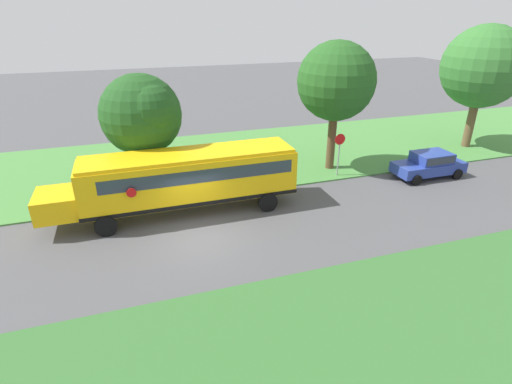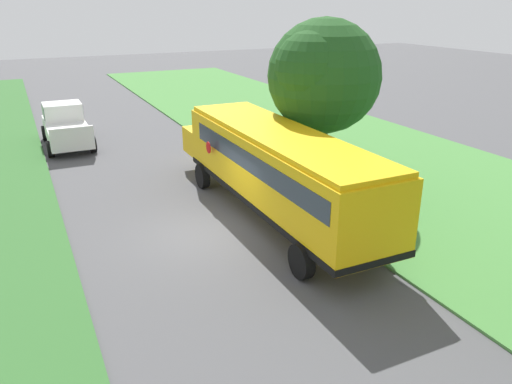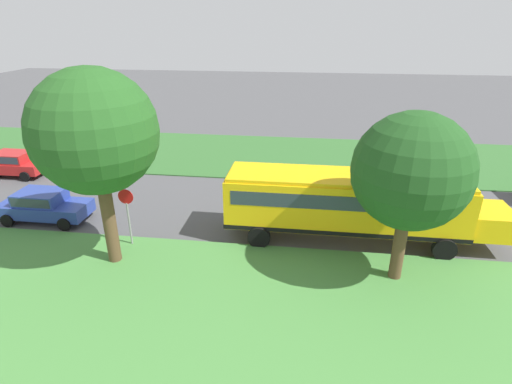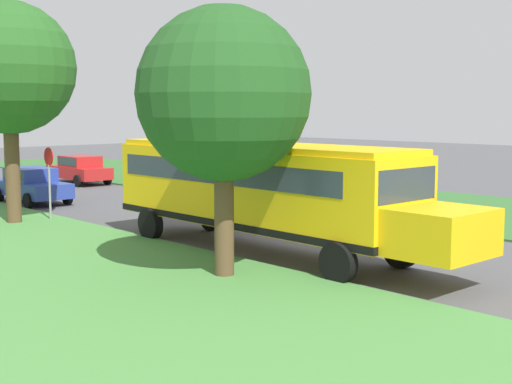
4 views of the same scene
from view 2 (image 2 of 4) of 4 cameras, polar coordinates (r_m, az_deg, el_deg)
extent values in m
plane|color=#4C4C4F|center=(16.50, -6.23, -4.73)|extent=(120.00, 120.00, 0.00)
cube|color=#47843D|center=(21.62, 19.54, 0.60)|extent=(12.00, 80.00, 0.08)
cube|color=yellow|center=(16.71, 2.66, 2.74)|extent=(2.50, 10.50, 2.20)
cube|color=yellow|center=(22.29, -4.94, 5.89)|extent=(2.20, 1.90, 1.10)
cube|color=yellow|center=(16.38, 2.73, 6.67)|extent=(2.35, 10.29, 0.16)
cube|color=black|center=(17.04, 2.60, -0.39)|extent=(2.54, 10.54, 0.20)
cube|color=#2D3842|center=(16.32, 3.18, 3.99)|extent=(2.53, 9.24, 0.64)
cube|color=#2D3842|center=(21.14, -4.04, 7.91)|extent=(2.25, 0.12, 0.80)
cylinder|color=red|center=(18.63, -5.46, 5.08)|extent=(0.03, 0.44, 0.44)
cylinder|color=black|center=(20.33, -6.13, 1.85)|extent=(0.30, 1.00, 1.00)
cylinder|color=black|center=(21.24, 0.23, 2.81)|extent=(0.30, 1.00, 1.00)
cylinder|color=black|center=(13.76, 5.20, -7.88)|extent=(0.30, 1.00, 1.00)
cylinder|color=black|center=(15.07, 13.46, -5.71)|extent=(0.30, 1.00, 1.00)
cube|color=silver|center=(27.95, -20.80, 6.54)|extent=(2.00, 5.40, 0.80)
cube|color=silver|center=(28.70, -21.22, 8.58)|extent=(1.90, 1.70, 0.90)
cube|color=#2D3842|center=(28.69, -21.23, 8.64)|extent=(1.94, 1.53, 0.63)
cube|color=silver|center=(25.28, -20.34, 6.54)|extent=(2.00, 0.16, 0.36)
cylinder|color=black|center=(29.69, -22.98, 6.22)|extent=(0.28, 0.80, 0.80)
cylinder|color=black|center=(29.83, -19.16, 6.79)|extent=(0.28, 0.80, 0.80)
cylinder|color=black|center=(26.29, -22.45, 4.55)|extent=(0.28, 0.80, 0.80)
cylinder|color=black|center=(26.45, -18.14, 5.20)|extent=(0.28, 0.80, 0.80)
cylinder|color=brown|center=(19.83, 7.37, 4.21)|extent=(0.48, 0.48, 2.92)
sphere|color=#1E4C1C|center=(19.18, 7.80, 12.97)|extent=(4.24, 4.24, 4.24)
sphere|color=#1E4C1C|center=(18.44, 6.58, 13.77)|extent=(2.85, 2.85, 2.85)
camera|label=1|loc=(20.06, -63.06, 17.13)|focal=28.00mm
camera|label=3|loc=(27.15, 40.74, 21.20)|focal=28.00mm
camera|label=4|loc=(36.31, 11.27, 15.89)|focal=50.00mm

